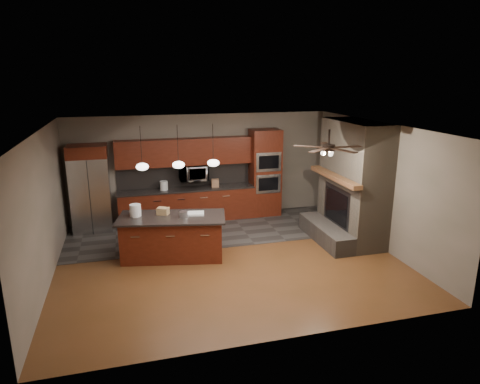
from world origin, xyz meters
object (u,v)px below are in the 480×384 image
object	(u,v)px
cardboard_box	(163,211)
counter_box	(215,183)
kitchen_island	(173,237)
microwave	(193,173)
white_bucket	(135,210)
paint_tray	(195,213)
counter_bucket	(164,185)
refrigerator	(90,189)
paint_can	(184,214)
oven_tower	(265,173)

from	to	relation	value
cardboard_box	counter_box	xyz separation A→B (m)	(1.57, 2.05, 0.01)
kitchen_island	counter_box	world-z (taller)	counter_box
microwave	cardboard_box	bearing A→B (deg)	-115.07
cardboard_box	microwave	bearing A→B (deg)	92.65
white_bucket	paint_tray	xyz separation A→B (m)	(1.23, -0.21, -0.11)
counter_bucket	kitchen_island	bearing A→B (deg)	-91.44
refrigerator	counter_bucket	xyz separation A→B (m)	(1.80, 0.08, -0.07)
paint_can	white_bucket	bearing A→B (deg)	161.18
cardboard_box	counter_bucket	xyz separation A→B (m)	(0.22, 2.10, 0.02)
microwave	counter_bucket	xyz separation A→B (m)	(-0.79, -0.05, -0.28)
cardboard_box	paint_can	bearing A→B (deg)	-7.68
microwave	paint_can	bearing A→B (deg)	-103.85
counter_bucket	paint_tray	bearing A→B (deg)	-78.99
paint_tray	counter_box	size ratio (longest dim) A/B	1.78
microwave	paint_tray	xyz separation A→B (m)	(-0.35, -2.32, -0.36)
kitchen_island	cardboard_box	xyz separation A→B (m)	(-0.16, 0.18, 0.53)
cardboard_box	oven_tower	bearing A→B (deg)	62.79
oven_tower	paint_tray	size ratio (longest dim) A/B	6.29
oven_tower	paint_tray	world-z (taller)	oven_tower
oven_tower	paint_tray	distance (m)	3.25
paint_can	counter_bucket	bearing A→B (deg)	94.48
microwave	paint_can	distance (m)	2.53
paint_tray	counter_bucket	world-z (taller)	counter_bucket
microwave	kitchen_island	size ratio (longest dim) A/B	0.31
paint_can	counter_box	world-z (taller)	counter_box
kitchen_island	counter_box	xyz separation A→B (m)	(1.41, 2.23, 0.54)
refrigerator	counter_bucket	distance (m)	1.81
oven_tower	counter_bucket	distance (m)	2.77
kitchen_island	white_bucket	world-z (taller)	white_bucket
oven_tower	cardboard_box	size ratio (longest dim) A/B	10.13
paint_can	paint_tray	world-z (taller)	paint_can
white_bucket	paint_can	xyz separation A→B (m)	(0.97, -0.33, -0.07)
paint_can	paint_tray	distance (m)	0.28
white_bucket	cardboard_box	size ratio (longest dim) A/B	1.08
oven_tower	counter_box	distance (m)	1.42
white_bucket	counter_box	bearing A→B (deg)	43.16
paint_can	oven_tower	bearing A→B (deg)	42.73
white_bucket	counter_box	xyz separation A→B (m)	(2.14, 2.01, -0.04)
oven_tower	paint_can	size ratio (longest dim) A/B	13.02
oven_tower	refrigerator	world-z (taller)	oven_tower
refrigerator	cardboard_box	size ratio (longest dim) A/B	9.21
counter_bucket	refrigerator	bearing A→B (deg)	-177.42
oven_tower	cardboard_box	bearing A→B (deg)	-144.93
oven_tower	white_bucket	bearing A→B (deg)	-150.01
microwave	paint_tray	size ratio (longest dim) A/B	1.93
microwave	counter_box	xyz separation A→B (m)	(0.57, -0.10, -0.29)
microwave	paint_tray	bearing A→B (deg)	-98.49
paint_can	cardboard_box	distance (m)	0.50
cardboard_box	counter_box	world-z (taller)	counter_box
microwave	counter_bucket	world-z (taller)	microwave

